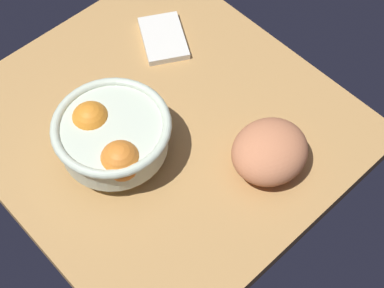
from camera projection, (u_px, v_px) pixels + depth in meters
ground_plane at (161, 125)px, 111.00cm from camera, size 66.22×62.27×3.00cm
fruit_bowl at (113, 137)px, 100.25cm from camera, size 20.52×20.52×10.84cm
bread_loaf at (270, 151)px, 101.08cm from camera, size 13.01×14.29×8.39cm
napkin_folded at (163, 38)px, 120.22cm from camera, size 14.99×13.43×1.37cm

